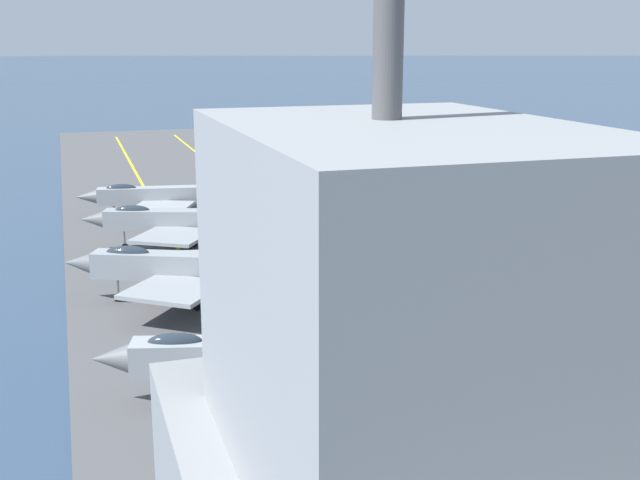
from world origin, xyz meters
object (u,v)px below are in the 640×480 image
Objects in this scene: parked_jet_nearest at (252,356)px; crew_yellow_vest at (350,247)px; crew_purple_vest at (394,231)px; crew_blue_vest at (343,216)px; crew_green_vest at (399,213)px; crew_brown_vest at (310,217)px; crew_white_vest at (351,235)px; parked_jet_third at (181,220)px; parked_jet_second at (188,266)px; parked_jet_fourth at (163,195)px.

crew_yellow_vest is (24.74, -14.06, -1.57)m from parked_jet_nearest.
crew_purple_vest is 7.98m from crew_blue_vest.
crew_green_vest is at bearing -99.96° from crew_blue_vest.
crew_brown_vest is (8.29, 5.42, 0.02)m from crew_purple_vest.
parked_jet_nearest is 32.34m from crew_white_vest.
parked_jet_third is 19.11m from crew_purple_vest.
parked_jet_second reaches higher than crew_white_vest.
parked_jet_second is 23.94m from crew_purple_vest.
crew_green_vest reaches higher than crew_yellow_vest.
crew_green_vest reaches higher than crew_blue_vest.
parked_jet_third reaches higher than crew_green_vest.
parked_jet_third is 9.94× the size of crew_blue_vest.
crew_white_vest is at bearing 165.23° from crew_blue_vest.
crew_green_vest reaches higher than crew_brown_vest.
parked_jet_nearest reaches higher than crew_yellow_vest.
parked_jet_fourth is 24.59m from crew_yellow_vest.
parked_jet_third is at bearing 179.10° from parked_jet_fourth.
crew_purple_vest is at bearing -164.12° from crew_blue_vest.
parked_jet_third is at bearing 113.22° from crew_brown_vest.
crew_white_vest is at bearing 132.51° from crew_green_vest.
crew_green_vest is 5.67m from crew_blue_vest.
parked_jet_second reaches higher than crew_green_vest.
crew_white_vest is at bearing -140.29° from parked_jet_fourth.
parked_jet_third reaches higher than parked_jet_fourth.
parked_jet_nearest is 45.62m from parked_jet_fourth.
crew_yellow_vest is at bearing 139.56° from crew_green_vest.
crew_purple_vest is at bearing -59.16° from parked_jet_second.
crew_green_vest is 1.11× the size of crew_yellow_vest.
crew_white_vest is 8.73m from crew_brown_vest.
crew_white_vest is at bearing -101.25° from parked_jet_third.
parked_jet_second is at bearing 137.40° from crew_blue_vest.
parked_jet_nearest is 0.92× the size of parked_jet_third.
parked_jet_second reaches higher than parked_jet_third.
parked_jet_nearest reaches higher than crew_green_vest.
parked_jet_fourth is 18.90m from crew_blue_vest.
parked_jet_nearest is 8.97× the size of crew_brown_vest.
crew_yellow_vest is (-12.28, 0.29, -0.03)m from crew_brown_vest.
parked_jet_fourth is 10.09× the size of crew_yellow_vest.
crew_yellow_vest is (8.25, -14.79, -1.80)m from parked_jet_second.
crew_white_vest is (-2.89, -14.55, -1.76)m from parked_jet_third.
crew_green_vest is 1.10× the size of crew_blue_vest.
crew_purple_vest is at bearing -97.64° from parked_jet_third.
crew_yellow_vest is at bearing 163.20° from crew_blue_vest.
parked_jet_nearest is 31.27m from parked_jet_third.
parked_jet_second is 9.12× the size of crew_green_vest.
crew_purple_vest is 4.32m from crew_white_vest.
parked_jet_nearest reaches higher than parked_jet_third.
parked_jet_third reaches higher than crew_brown_vest.
crew_blue_vest is 0.98× the size of crew_brown_vest.
parked_jet_second is at bearing 2.53° from parked_jet_nearest.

